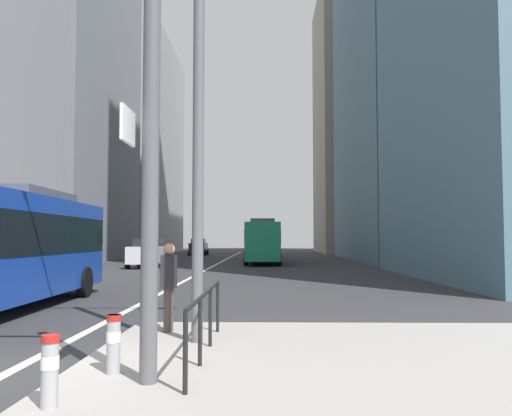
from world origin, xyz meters
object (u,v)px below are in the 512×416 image
Objects in this scene: car_receding_near at (268,248)px; car_oncoming_far at (198,247)px; city_bus_red_receding at (262,240)px; bollard_back at (114,341)px; city_bus_blue_oncoming at (0,243)px; car_oncoming_mid at (147,253)px; street_lamp_post at (199,52)px; pedestrian_walking at (169,282)px; bollard_right at (50,367)px; car_receding_far at (269,247)px.

car_receding_near is 0.92× the size of car_oncoming_far.
bollard_back is (-1.73, -34.72, -1.25)m from city_bus_red_receding.
bollard_back is at bearing -83.93° from car_oncoming_far.
car_receding_near is (7.31, 41.80, -0.85)m from city_bus_blue_oncoming.
car_receding_near is (8.06, 20.64, -0.00)m from car_oncoming_mid.
pedestrian_walking is (-0.69, 1.05, -4.19)m from street_lamp_post.
city_bus_blue_oncoming is at bearing -99.92° from car_receding_near.
car_oncoming_mid is at bearing 103.50° from pedestrian_walking.
car_receding_near is 45.70m from pedestrian_walking.
car_receding_near reaches higher than bollard_right.
pedestrian_walking is at bearing -92.50° from car_receding_far.
car_receding_near is 46.92m from street_lamp_post.
car_oncoming_far is (-8.01, 5.84, 0.00)m from car_receding_near.
city_bus_red_receding is at bearing -91.87° from car_receding_far.
city_bus_red_receding is 2.54× the size of car_oncoming_mid.
car_receding_far is at bearing 88.13° from city_bus_red_receding.
bollard_back is 0.46× the size of pedestrian_walking.
car_receding_far is at bearing 88.09° from car_receding_near.
street_lamp_post is (6.66, -52.54, 4.29)m from car_oncoming_far.
car_receding_near is at bearing 80.08° from city_bus_blue_oncoming.
street_lamp_post reaches higher than bollard_right.
bollard_right is (-1.10, -3.63, -4.70)m from street_lamp_post.
car_receding_near is 5.29× the size of bollard_back.
car_oncoming_mid is at bearing -139.59° from city_bus_red_receding.
car_oncoming_mid is 1.03× the size of car_receding_near.
street_lamp_post is at bearing -56.50° from pedestrian_walking.
city_bus_blue_oncoming reaches higher than car_receding_far.
bollard_right is at bearing -92.71° from car_receding_far.
bollard_right is (4.85, -8.53, -1.25)m from city_bus_blue_oncoming.
pedestrian_walking is at bearing 87.47° from bollard_back.
city_bus_red_receding is 14.21m from car_receding_near.
pedestrian_walking reaches higher than bollard_back.
car_oncoming_far is at bearing 143.93° from car_receding_near.
pedestrian_walking is at bearing -36.20° from city_bus_blue_oncoming.
car_receding_near is at bearing 87.20° from bollard_right.
car_oncoming_mid is 27.25m from street_lamp_post.
bollard_back is at bearing -110.89° from street_lamp_post.
bollard_back is (-2.19, -48.89, -0.40)m from car_receding_near.
street_lamp_post is (-0.90, -32.53, 3.45)m from city_bus_red_receding.
city_bus_blue_oncoming is at bearing 125.84° from bollard_back.
car_receding_far reaches higher than pedestrian_walking.
car_oncoming_far is at bearing 90.84° from city_bus_blue_oncoming.
street_lamp_post reaches higher than car_oncoming_mid.
car_oncoming_mid reaches higher than bollard_back.
city_bus_blue_oncoming is 14.26× the size of bollard_right.
car_oncoming_mid is at bearing 100.67° from bollard_right.
city_bus_blue_oncoming is 6.44× the size of pedestrian_walking.
bollard_back is (-0.84, -2.19, -4.70)m from street_lamp_post.
city_bus_blue_oncoming is at bearing -89.16° from car_oncoming_far.
city_bus_red_receding is 34.79m from bollard_back.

